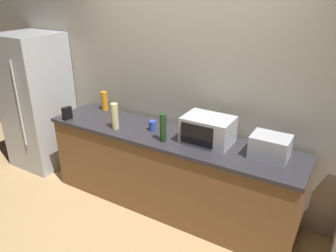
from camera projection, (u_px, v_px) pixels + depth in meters
The scene contains 11 objects.
ground_plane at pixel (149, 225), 3.48m from camera, with size 8.00×8.00×0.00m, color tan.
back_wall at pixel (187, 84), 3.58m from camera, with size 6.40×0.10×2.70m, color #B2A893.
counter_run at pixel (168, 171), 3.61m from camera, with size 2.84×0.64×0.90m.
refrigerator at pixel (37, 102), 4.40m from camera, with size 0.72×0.73×1.80m.
microwave at pixel (208, 130), 3.22m from camera, with size 0.48×0.35×0.27m.
toaster_oven at pixel (270, 147), 2.95m from camera, with size 0.34×0.26×0.21m, color #B7BABF.
cordless_phone at pixel (67, 113), 3.80m from camera, with size 0.05×0.11×0.15m, color black.
bottle_vinegar at pixel (115, 116), 3.53m from camera, with size 0.08×0.08×0.29m, color beige.
bottle_wine at pixel (163, 128), 3.24m from camera, with size 0.07×0.07×0.29m, color #1E3F19.
bottle_dish_soap at pixel (105, 101), 4.07m from camera, with size 0.08×0.08×0.24m, color orange.
mug_blue at pixel (152, 126), 3.52m from camera, with size 0.08×0.08×0.11m, color #2D4CB2.
Camera 1 is at (1.60, -2.28, 2.35)m, focal length 34.99 mm.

